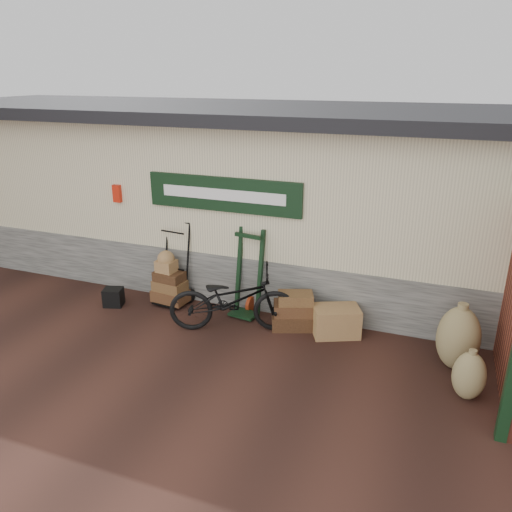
{
  "coord_description": "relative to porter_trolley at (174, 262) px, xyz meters",
  "views": [
    {
      "loc": [
        2.9,
        -6.08,
        3.78
      ],
      "look_at": [
        0.28,
        0.9,
        1.01
      ],
      "focal_mm": 35.0,
      "sensor_mm": 36.0,
      "label": 1
    }
  ],
  "objects": [
    {
      "name": "ground",
      "position": [
        1.19,
        -0.85,
        -0.72
      ],
      "size": [
        80.0,
        80.0,
        0.0
      ],
      "primitive_type": "plane",
      "color": "black",
      "rests_on": "ground"
    },
    {
      "name": "bicycle",
      "position": [
        1.34,
        -0.6,
        -0.15
      ],
      "size": [
        1.32,
        2.07,
        1.14
      ],
      "primitive_type": "imported",
      "rotation": [
        0.0,
        0.0,
        1.92
      ],
      "color": "black",
      "rests_on": "ground"
    },
    {
      "name": "burlap_sack_left",
      "position": [
        4.56,
        -0.54,
        -0.27
      ],
      "size": [
        0.66,
        0.59,
        0.9
      ],
      "primitive_type": "ellipsoid",
      "rotation": [
        0.0,
        0.0,
        -0.23
      ],
      "color": "olive",
      "rests_on": "ground"
    },
    {
      "name": "black_trunk",
      "position": [
        -0.91,
        -0.54,
        -0.56
      ],
      "size": [
        0.37,
        0.34,
        0.31
      ],
      "primitive_type": "cube",
      "rotation": [
        0.0,
        0.0,
        0.3
      ],
      "color": "black",
      "rests_on": "ground"
    },
    {
      "name": "green_barrow",
      "position": [
        1.35,
        0.0,
        -0.0
      ],
      "size": [
        0.58,
        0.52,
        1.44
      ],
      "primitive_type": null,
      "rotation": [
        0.0,
        0.0,
        -0.16
      ],
      "color": "black",
      "rests_on": "ground"
    },
    {
      "name": "wicker_hamper",
      "position": [
        2.86,
        -0.2,
        -0.5
      ],
      "size": [
        0.81,
        0.69,
        0.45
      ],
      "primitive_type": "cube",
      "rotation": [
        0.0,
        0.0,
        0.42
      ],
      "color": "brown",
      "rests_on": "ground"
    },
    {
      "name": "burlap_sack_right",
      "position": [
        4.7,
        -1.2,
        -0.4
      ],
      "size": [
        0.45,
        0.4,
        0.63
      ],
      "primitive_type": "ellipsoid",
      "rotation": [
        0.0,
        0.0,
        -0.19
      ],
      "color": "olive",
      "rests_on": "ground"
    },
    {
      "name": "suitcase_stack",
      "position": [
        2.19,
        -0.2,
        -0.43
      ],
      "size": [
        0.77,
        0.62,
        0.59
      ],
      "primitive_type": null,
      "rotation": [
        0.0,
        0.0,
        0.35
      ],
      "color": "#331E10",
      "rests_on": "ground"
    },
    {
      "name": "station_building",
      "position": [
        1.19,
        1.89,
        0.9
      ],
      "size": [
        14.4,
        4.1,
        3.2
      ],
      "color": "#4C4C47",
      "rests_on": "ground"
    },
    {
      "name": "porter_trolley",
      "position": [
        0.0,
        0.0,
        0.0
      ],
      "size": [
        0.78,
        0.62,
        1.44
      ],
      "primitive_type": null,
      "rotation": [
        0.0,
        0.0,
        -0.12
      ],
      "color": "black",
      "rests_on": "ground"
    }
  ]
}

